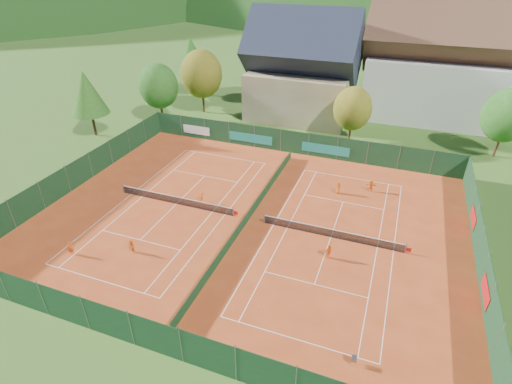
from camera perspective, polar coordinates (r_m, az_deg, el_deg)
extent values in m
plane|color=#31581B|center=(38.71, -1.04, -3.99)|extent=(600.00, 600.00, 0.00)
cube|color=#AA3D19|center=(38.70, -1.04, -3.96)|extent=(40.00, 32.00, 0.01)
cube|color=white|center=(50.90, -4.56, 5.07)|extent=(10.97, 0.06, 0.00)
cube|color=white|center=(34.50, -21.45, -11.63)|extent=(10.97, 0.06, 0.00)
cube|color=white|center=(44.68, -17.36, -0.31)|extent=(0.06, 23.77, 0.00)
cube|color=white|center=(39.53, -4.44, -3.21)|extent=(0.06, 23.77, 0.00)
cube|color=white|center=(43.92, -15.92, -0.64)|extent=(0.06, 23.77, 0.00)
cube|color=white|center=(40.05, -6.23, -2.82)|extent=(0.06, 23.77, 0.00)
cube|color=white|center=(46.56, -7.35, 2.28)|extent=(8.23, 0.06, 0.00)
cube|color=white|center=(37.59, -16.22, -6.59)|extent=(8.23, 0.06, 0.00)
cube|color=white|center=(41.83, -11.30, -1.68)|extent=(0.06, 12.80, 0.00)
cube|color=white|center=(47.06, 13.47, 1.97)|extent=(10.97, 0.06, 0.00)
cube|color=white|center=(28.53, 5.65, -20.17)|extent=(10.97, 0.06, 0.00)
cube|color=white|center=(38.01, 2.51, -4.71)|extent=(0.06, 23.77, 0.00)
cube|color=white|center=(36.90, 19.05, -7.94)|extent=(0.06, 23.77, 0.00)
cube|color=white|center=(37.70, 4.49, -5.13)|extent=(0.06, 23.77, 0.00)
cube|color=white|center=(36.87, 16.94, -7.56)|extent=(0.06, 23.77, 0.00)
cube|color=white|center=(42.32, 12.33, -1.39)|extent=(8.23, 0.06, 0.00)
cube|color=white|center=(32.20, 8.34, -12.91)|extent=(8.23, 0.06, 0.00)
cube|color=white|center=(37.06, 10.63, -6.37)|extent=(0.06, 12.80, 0.00)
cylinder|color=#59595B|center=(44.96, -18.40, 0.45)|extent=(0.10, 0.10, 1.02)
cylinder|color=#59595B|center=(38.93, -3.24, -2.88)|extent=(0.10, 0.10, 1.02)
cube|color=black|center=(41.59, -11.37, -1.16)|extent=(12.80, 0.02, 0.86)
cube|color=white|center=(41.37, -11.43, -0.66)|extent=(12.80, 0.04, 0.06)
cube|color=red|center=(38.88, -2.90, -3.02)|extent=(0.40, 0.04, 0.40)
cylinder|color=#59595B|center=(37.95, 1.21, -3.82)|extent=(0.10, 0.10, 1.02)
cylinder|color=#59595B|center=(36.66, 20.60, -7.58)|extent=(0.10, 0.10, 1.02)
cube|color=black|center=(36.79, 10.70, -5.81)|extent=(12.80, 0.02, 0.86)
cube|color=white|center=(36.54, 10.76, -5.27)|extent=(12.80, 0.04, 0.06)
cube|color=red|center=(36.72, 20.97, -7.72)|extent=(0.40, 0.04, 0.40)
cube|color=#13341A|center=(38.42, -1.05, -3.36)|extent=(0.03, 28.80, 1.00)
cube|color=#14381E|center=(51.31, 5.52, 7.07)|extent=(40.00, 0.04, 3.00)
cube|color=teal|center=(53.07, -0.81, 7.70)|extent=(6.00, 0.03, 1.20)
cube|color=teal|center=(50.61, 9.87, 6.02)|extent=(6.00, 0.03, 1.20)
cube|color=silver|center=(56.26, -8.52, 8.74)|extent=(4.00, 0.03, 1.20)
cube|color=#12331A|center=(27.32, -14.15, -19.46)|extent=(40.00, 0.04, 3.00)
cube|color=#123319|center=(48.00, -23.91, 2.64)|extent=(0.04, 32.00, 3.00)
cube|color=#12331B|center=(36.92, 29.54, -7.77)|extent=(0.04, 32.00, 3.00)
cube|color=#B21414|center=(33.98, 29.94, -12.17)|extent=(0.03, 3.00, 1.20)
cube|color=#B21414|center=(42.00, 28.60, -3.20)|extent=(0.03, 3.00, 1.20)
cube|color=tan|center=(64.05, 6.45, 13.84)|extent=(15.00, 12.00, 7.00)
cube|color=#1E2333|center=(62.47, 6.82, 19.54)|extent=(16.20, 12.00, 12.00)
cube|color=silver|center=(67.95, 23.99, 13.31)|extent=(20.00, 11.00, 9.00)
cube|color=brown|center=(66.43, 25.38, 19.22)|extent=(21.60, 11.00, 11.00)
cylinder|color=#402817|center=(63.39, -13.30, 11.02)|extent=(0.36, 0.36, 2.80)
ellipsoid|color=#215618|center=(62.19, -13.75, 14.48)|extent=(5.72, 5.72, 6.58)
cylinder|color=#412C17|center=(66.23, -7.52, 12.59)|extent=(0.36, 0.36, 3.15)
ellipsoid|color=olive|center=(64.97, -7.80, 16.36)|extent=(6.44, 6.44, 7.40)
cylinder|color=#4D301B|center=(75.66, -8.88, 14.96)|extent=(0.36, 0.36, 3.50)
cone|color=#205819|center=(74.46, -9.20, 18.65)|extent=(5.60, 5.60, 6.50)
cylinder|color=#4C321B|center=(55.86, 13.19, 8.12)|extent=(0.36, 0.36, 2.45)
ellipsoid|color=olive|center=(54.65, 13.63, 11.50)|extent=(5.01, 5.01, 5.76)
cylinder|color=#4E341B|center=(58.65, 31.14, 5.64)|extent=(0.36, 0.36, 2.80)
ellipsoid|color=#24611B|center=(57.36, 32.21, 9.23)|extent=(5.72, 5.72, 6.58)
cylinder|color=#402717|center=(61.03, -22.15, 8.95)|extent=(0.36, 0.36, 3.15)
cone|color=#255418|center=(59.66, -23.01, 12.93)|extent=(5.04, 5.04, 5.85)
cylinder|color=#4D2F1B|center=(73.80, 31.26, 10.47)|extent=(0.36, 0.36, 3.50)
ellipsoid|color=olive|center=(72.57, 32.34, 14.12)|extent=(7.15, 7.15, 8.22)
ellipsoid|color=black|center=(335.73, 20.85, 18.00)|extent=(440.00, 440.00, 242.00)
ellipsoid|color=black|center=(304.89, -30.94, 15.88)|extent=(340.00, 340.00, 204.00)
cylinder|color=slate|center=(27.53, 13.41, -22.48)|extent=(0.02, 0.02, 0.80)
cylinder|color=slate|center=(27.53, 14.07, -22.61)|extent=(0.02, 0.02, 0.80)
cylinder|color=slate|center=(27.71, 13.51, -22.00)|extent=(0.02, 0.02, 0.80)
cylinder|color=slate|center=(27.71, 14.17, -22.12)|extent=(0.02, 0.02, 0.80)
cube|color=slate|center=(27.50, 13.83, -22.12)|extent=(0.34, 0.34, 0.30)
ellipsoid|color=#CCD833|center=(27.48, 13.84, -22.08)|extent=(0.28, 0.28, 0.16)
sphere|color=#CCD833|center=(37.64, -20.22, -7.30)|extent=(0.07, 0.07, 0.07)
sphere|color=#CCD833|center=(30.27, 0.34, -15.99)|extent=(0.07, 0.07, 0.07)
sphere|color=#CCD833|center=(40.11, 3.78, -2.59)|extent=(0.07, 0.07, 0.07)
sphere|color=#CCD833|center=(47.74, -1.52, 3.34)|extent=(0.07, 0.07, 0.07)
imported|color=#D94C13|center=(37.67, -24.97, -7.24)|extent=(0.57, 0.53, 1.31)
imported|color=orange|center=(35.98, -17.36, -7.46)|extent=(0.78, 0.73, 1.27)
imported|color=#E05213|center=(41.37, -7.72, -0.76)|extent=(0.88, 0.80, 1.19)
imported|color=#ED5A15|center=(34.31, 10.34, -8.35)|extent=(0.76, 0.87, 1.41)
imported|color=#D25812|center=(43.41, 11.69, 0.62)|extent=(0.75, 0.57, 1.38)
imported|color=orange|center=(44.65, 16.10, 0.88)|extent=(1.28, 0.47, 1.35)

